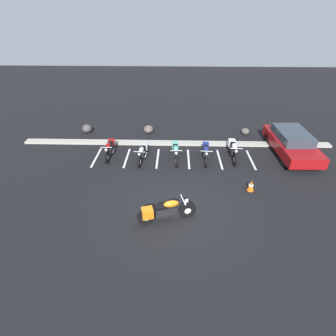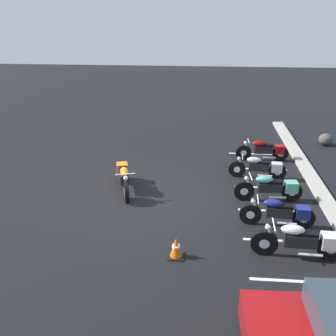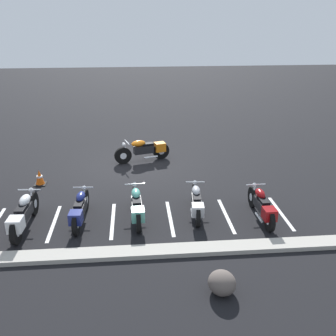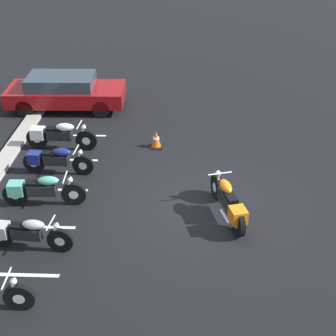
{
  "view_description": "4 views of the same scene",
  "coord_description": "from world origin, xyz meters",
  "px_view_note": "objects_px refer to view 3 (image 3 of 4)",
  "views": [
    {
      "loc": [
        -0.08,
        -7.96,
        6.93
      ],
      "look_at": [
        -0.37,
        2.07,
        0.75
      ],
      "focal_mm": 28.0,
      "sensor_mm": 36.0,
      "label": 1
    },
    {
      "loc": [
        11.47,
        1.98,
        5.8
      ],
      "look_at": [
        0.04,
        1.0,
        1.04
      ],
      "focal_mm": 42.0,
      "sensor_mm": 36.0,
      "label": 2
    },
    {
      "loc": [
        -0.03,
        14.31,
        5.58
      ],
      "look_at": [
        -1.09,
        2.44,
        0.84
      ],
      "focal_mm": 42.0,
      "sensor_mm": 36.0,
      "label": 3
    },
    {
      "loc": [
        -9.99,
        0.63,
        7.11
      ],
      "look_at": [
        0.92,
        1.01,
        0.61
      ],
      "focal_mm": 50.0,
      "sensor_mm": 36.0,
      "label": 4
    }
  ],
  "objects_px": {
    "parked_bike_3": "(80,209)",
    "landscape_rock_2": "(222,283)",
    "parked_bike_0": "(262,206)",
    "parked_bike_4": "(23,214)",
    "parked_bike_2": "(137,206)",
    "traffic_cone": "(40,178)",
    "parked_bike_1": "(196,202)",
    "motorcycle_orange_featured": "(145,150)"
  },
  "relations": [
    {
      "from": "motorcycle_orange_featured",
      "to": "parked_bike_1",
      "type": "distance_m",
      "value": 4.89
    },
    {
      "from": "parked_bike_2",
      "to": "traffic_cone",
      "type": "bearing_deg",
      "value": 47.05
    },
    {
      "from": "landscape_rock_2",
      "to": "traffic_cone",
      "type": "distance_m",
      "value": 7.95
    },
    {
      "from": "parked_bike_2",
      "to": "traffic_cone",
      "type": "height_order",
      "value": "parked_bike_2"
    },
    {
      "from": "parked_bike_2",
      "to": "landscape_rock_2",
      "type": "relative_size",
      "value": 3.24
    },
    {
      "from": "parked_bike_3",
      "to": "landscape_rock_2",
      "type": "xyz_separation_m",
      "value": [
        -3.34,
        3.3,
        -0.19
      ]
    },
    {
      "from": "motorcycle_orange_featured",
      "to": "landscape_rock_2",
      "type": "distance_m",
      "value": 8.26
    },
    {
      "from": "parked_bike_4",
      "to": "parked_bike_0",
      "type": "bearing_deg",
      "value": -87.09
    },
    {
      "from": "traffic_cone",
      "to": "parked_bike_0",
      "type": "bearing_deg",
      "value": 155.73
    },
    {
      "from": "landscape_rock_2",
      "to": "motorcycle_orange_featured",
      "type": "bearing_deg",
      "value": -80.67
    },
    {
      "from": "parked_bike_0",
      "to": "parked_bike_4",
      "type": "distance_m",
      "value": 6.65
    },
    {
      "from": "parked_bike_0",
      "to": "parked_bike_3",
      "type": "xyz_separation_m",
      "value": [
        5.16,
        -0.27,
        -0.0
      ]
    },
    {
      "from": "parked_bike_0",
      "to": "parked_bike_1",
      "type": "bearing_deg",
      "value": 75.95
    },
    {
      "from": "parked_bike_3",
      "to": "parked_bike_4",
      "type": "distance_m",
      "value": 1.51
    },
    {
      "from": "motorcycle_orange_featured",
      "to": "parked_bike_4",
      "type": "bearing_deg",
      "value": 40.1
    },
    {
      "from": "parked_bike_0",
      "to": "landscape_rock_2",
      "type": "height_order",
      "value": "parked_bike_0"
    },
    {
      "from": "parked_bike_1",
      "to": "motorcycle_orange_featured",
      "type": "bearing_deg",
      "value": 20.71
    },
    {
      "from": "parked_bike_2",
      "to": "parked_bike_3",
      "type": "xyz_separation_m",
      "value": [
        1.59,
        0.01,
        -0.02
      ]
    },
    {
      "from": "parked_bike_0",
      "to": "parked_bike_4",
      "type": "height_order",
      "value": "parked_bike_4"
    },
    {
      "from": "motorcycle_orange_featured",
      "to": "traffic_cone",
      "type": "xyz_separation_m",
      "value": [
        3.72,
        2.01,
        -0.22
      ]
    },
    {
      "from": "parked_bike_1",
      "to": "parked_bike_2",
      "type": "bearing_deg",
      "value": 99.27
    },
    {
      "from": "parked_bike_4",
      "to": "motorcycle_orange_featured",
      "type": "bearing_deg",
      "value": -31.3
    },
    {
      "from": "parked_bike_0",
      "to": "traffic_cone",
      "type": "distance_m",
      "value": 7.55
    },
    {
      "from": "parked_bike_0",
      "to": "landscape_rock_2",
      "type": "distance_m",
      "value": 3.54
    },
    {
      "from": "parked_bike_0",
      "to": "landscape_rock_2",
      "type": "xyz_separation_m",
      "value": [
        1.82,
        3.03,
        -0.19
      ]
    },
    {
      "from": "parked_bike_0",
      "to": "parked_bike_3",
      "type": "bearing_deg",
      "value": 85.66
    },
    {
      "from": "parked_bike_2",
      "to": "parked_bike_1",
      "type": "bearing_deg",
      "value": -88.19
    },
    {
      "from": "parked_bike_1",
      "to": "landscape_rock_2",
      "type": "relative_size",
      "value": 3.06
    },
    {
      "from": "parked_bike_0",
      "to": "parked_bike_1",
      "type": "distance_m",
      "value": 1.88
    },
    {
      "from": "landscape_rock_2",
      "to": "parked_bike_1",
      "type": "bearing_deg",
      "value": -89.83
    },
    {
      "from": "landscape_rock_2",
      "to": "traffic_cone",
      "type": "xyz_separation_m",
      "value": [
        5.06,
        -6.13,
        0.01
      ]
    },
    {
      "from": "motorcycle_orange_featured",
      "to": "parked_bike_1",
      "type": "bearing_deg",
      "value": 90.2
    },
    {
      "from": "motorcycle_orange_featured",
      "to": "parked_bike_3",
      "type": "xyz_separation_m",
      "value": [
        2.0,
        4.85,
        -0.04
      ]
    },
    {
      "from": "parked_bike_0",
      "to": "parked_bike_3",
      "type": "relative_size",
      "value": 1.0
    },
    {
      "from": "parked_bike_4",
      "to": "traffic_cone",
      "type": "height_order",
      "value": "parked_bike_4"
    },
    {
      "from": "parked_bike_1",
      "to": "parked_bike_2",
      "type": "relative_size",
      "value": 0.94
    },
    {
      "from": "motorcycle_orange_featured",
      "to": "parked_bike_0",
      "type": "bearing_deg",
      "value": 106.14
    },
    {
      "from": "parked_bike_0",
      "to": "parked_bike_4",
      "type": "bearing_deg",
      "value": 88.54
    },
    {
      "from": "parked_bike_2",
      "to": "landscape_rock_2",
      "type": "xyz_separation_m",
      "value": [
        -1.75,
        3.31,
        -0.21
      ]
    },
    {
      "from": "parked_bike_3",
      "to": "landscape_rock_2",
      "type": "height_order",
      "value": "parked_bike_3"
    },
    {
      "from": "parked_bike_3",
      "to": "landscape_rock_2",
      "type": "relative_size",
      "value": 3.12
    },
    {
      "from": "landscape_rock_2",
      "to": "parked_bike_4",
      "type": "bearing_deg",
      "value": -32.23
    }
  ]
}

